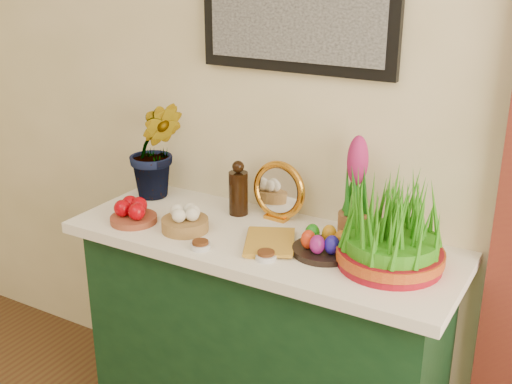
# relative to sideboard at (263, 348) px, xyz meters

# --- Properties ---
(sideboard) EXTENTS (1.30, 0.45, 0.85)m
(sideboard) POSITION_rel_sideboard_xyz_m (0.00, 0.00, 0.00)
(sideboard) COLOR #153A1D
(sideboard) RESTS_ON ground
(tablecloth) EXTENTS (1.40, 0.55, 0.04)m
(tablecloth) POSITION_rel_sideboard_xyz_m (0.00, 0.00, 0.45)
(tablecloth) COLOR white
(tablecloth) RESTS_ON sideboard
(hyacinth_green) EXTENTS (0.34, 0.33, 0.53)m
(hyacinth_green) POSITION_rel_sideboard_xyz_m (-0.56, 0.12, 0.73)
(hyacinth_green) COLOR #1F7519
(hyacinth_green) RESTS_ON tablecloth
(apple_bowl) EXTENTS (0.22, 0.22, 0.09)m
(apple_bowl) POSITION_rel_sideboard_xyz_m (-0.47, -0.14, 0.50)
(apple_bowl) COLOR brown
(apple_bowl) RESTS_ON tablecloth
(garlic_basket) EXTENTS (0.22, 0.22, 0.09)m
(garlic_basket) POSITION_rel_sideboard_xyz_m (-0.26, -0.10, 0.50)
(garlic_basket) COLOR olive
(garlic_basket) RESTS_ON tablecloth
(vinegar_cruet) EXTENTS (0.07, 0.07, 0.21)m
(vinegar_cruet) POSITION_rel_sideboard_xyz_m (-0.18, 0.13, 0.56)
(vinegar_cruet) COLOR black
(vinegar_cruet) RESTS_ON tablecloth
(mirror) EXTENTS (0.22, 0.07, 0.22)m
(mirror) POSITION_rel_sideboard_xyz_m (-0.03, 0.17, 0.57)
(mirror) COLOR orange
(mirror) RESTS_ON tablecloth
(book) EXTENTS (0.23, 0.26, 0.03)m
(book) POSITION_rel_sideboard_xyz_m (-0.02, -0.10, 0.48)
(book) COLOR gold
(book) RESTS_ON tablecloth
(spice_dish_left) EXTENTS (0.07, 0.07, 0.03)m
(spice_dish_left) POSITION_rel_sideboard_xyz_m (-0.13, -0.20, 0.48)
(spice_dish_left) COLOR silver
(spice_dish_left) RESTS_ON tablecloth
(spice_dish_right) EXTENTS (0.07, 0.07, 0.03)m
(spice_dish_right) POSITION_rel_sideboard_xyz_m (0.10, -0.16, 0.48)
(spice_dish_right) COLOR silver
(spice_dish_right) RESTS_ON tablecloth
(egg_plate) EXTENTS (0.25, 0.25, 0.09)m
(egg_plate) POSITION_rel_sideboard_xyz_m (0.24, -0.03, 0.50)
(egg_plate) COLOR black
(egg_plate) RESTS_ON tablecloth
(hyacinth_pink) EXTENTS (0.11, 0.11, 0.37)m
(hyacinth_pink) POSITION_rel_sideboard_xyz_m (0.28, 0.14, 0.63)
(hyacinth_pink) COLOR #995E34
(hyacinth_pink) RESTS_ON tablecloth
(wheatgrass_sabzeh) EXTENTS (0.34, 0.34, 0.28)m
(wheatgrass_sabzeh) POSITION_rel_sideboard_xyz_m (0.46, -0.00, 0.59)
(wheatgrass_sabzeh) COLOR maroon
(wheatgrass_sabzeh) RESTS_ON tablecloth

